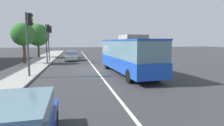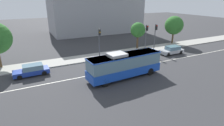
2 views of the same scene
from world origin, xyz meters
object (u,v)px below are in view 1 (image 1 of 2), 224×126
traffic_light_far_corner (50,37)px  street_tree_kerbside_right (38,35)px  traffic_light_mid_block (29,33)px  street_tree_kerbside_left (23,35)px  sedan_silver (71,56)px  traffic_light_near_corner (47,37)px  transit_bus (128,54)px

traffic_light_far_corner → street_tree_kerbside_right: bearing=115.5°
traffic_light_mid_block → street_tree_kerbside_left: size_ratio=0.97×
sedan_silver → traffic_light_mid_block: bearing=-12.5°
street_tree_kerbside_left → street_tree_kerbside_right: street_tree_kerbside_right is taller
sedan_silver → traffic_light_far_corner: 4.44m
traffic_light_near_corner → street_tree_kerbside_left: bearing=177.6°
traffic_light_mid_block → street_tree_kerbside_right: street_tree_kerbside_right is taller
street_tree_kerbside_right → street_tree_kerbside_left: bearing=-180.0°
sedan_silver → traffic_light_near_corner: bearing=-37.0°
traffic_light_mid_block → traffic_light_far_corner: size_ratio=1.00×
traffic_light_far_corner → transit_bus: bearing=-50.8°
traffic_light_mid_block → traffic_light_far_corner: 11.49m
traffic_light_mid_block → street_tree_kerbside_right: bearing=99.6°
transit_bus → traffic_light_near_corner: bearing=37.5°
traffic_light_far_corner → street_tree_kerbside_right: street_tree_kerbside_right is taller
sedan_silver → traffic_light_near_corner: traffic_light_near_corner is taller
street_tree_kerbside_right → traffic_light_near_corner: bearing=-163.0°
transit_bus → traffic_light_near_corner: size_ratio=1.95×
sedan_silver → street_tree_kerbside_left: (-3.74, 5.87, 3.10)m
traffic_light_near_corner → street_tree_kerbside_right: bearing=106.9°
transit_bus → traffic_light_mid_block: size_ratio=1.95×
traffic_light_near_corner → traffic_light_far_corner: bearing=90.2°
traffic_light_near_corner → street_tree_kerbside_left: (0.12, 2.93, 0.26)m
traffic_light_near_corner → traffic_light_far_corner: 2.14m
sedan_silver → street_tree_kerbside_right: bearing=-134.1°
traffic_light_near_corner → street_tree_kerbside_right: street_tree_kerbside_right is taller
transit_bus → sedan_silver: bearing=17.9°
transit_bus → traffic_light_far_corner: bearing=31.8°
traffic_light_mid_block → traffic_light_near_corner: bearing=90.6°
transit_bus → sedan_silver: (13.22, 5.14, -1.09)m
sedan_silver → street_tree_kerbside_right: 8.91m
traffic_light_far_corner → street_tree_kerbside_left: 3.56m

